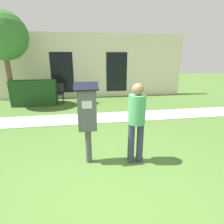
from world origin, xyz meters
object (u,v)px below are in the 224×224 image
(parking_meter, at_px, (87,114))
(outdoor_chair_middle, at_px, (87,92))
(person_standing, at_px, (137,118))
(outdoor_chair_left, at_px, (59,92))

(parking_meter, relative_size, outdoor_chair_middle, 1.77)
(parking_meter, bearing_deg, outdoor_chair_middle, 88.66)
(parking_meter, distance_m, person_standing, 0.93)
(parking_meter, distance_m, outdoor_chair_left, 5.24)
(parking_meter, height_order, outdoor_chair_middle, parking_meter)
(parking_meter, bearing_deg, person_standing, -8.35)
(parking_meter, xyz_separation_m, outdoor_chair_left, (-1.18, 5.08, -0.49))
(person_standing, xyz_separation_m, outdoor_chair_middle, (-0.80, 5.01, -0.40))
(parking_meter, height_order, person_standing, parking_meter)
(outdoor_chair_left, bearing_deg, parking_meter, -70.56)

